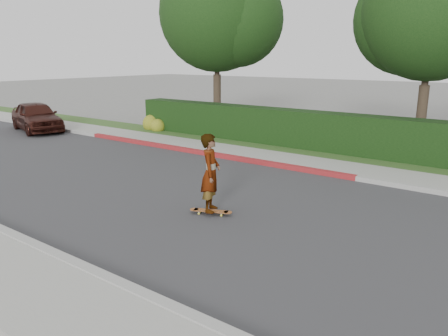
# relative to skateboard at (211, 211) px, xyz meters

# --- Properties ---
(ground) EXTENTS (120.00, 120.00, 0.00)m
(ground) POSITION_rel_skateboard_xyz_m (0.65, 0.65, -0.09)
(ground) COLOR slate
(ground) RESTS_ON ground
(road) EXTENTS (60.00, 8.00, 0.01)m
(road) POSITION_rel_skateboard_xyz_m (0.65, 0.65, -0.08)
(road) COLOR #2D2D30
(road) RESTS_ON ground
(curb_near) EXTENTS (60.00, 0.20, 0.15)m
(curb_near) POSITION_rel_skateboard_xyz_m (0.65, -3.45, -0.01)
(curb_near) COLOR #9E9E99
(curb_near) RESTS_ON ground
(sidewalk_near) EXTENTS (60.00, 1.60, 0.12)m
(sidewalk_near) POSITION_rel_skateboard_xyz_m (0.65, -4.35, -0.03)
(sidewalk_near) COLOR gray
(sidewalk_near) RESTS_ON ground
(curb_far) EXTENTS (60.00, 0.20, 0.15)m
(curb_far) POSITION_rel_skateboard_xyz_m (0.65, 4.75, -0.01)
(curb_far) COLOR #9E9E99
(curb_far) RESTS_ON ground
(curb_red_section) EXTENTS (12.00, 0.21, 0.15)m
(curb_red_section) POSITION_rel_skateboard_xyz_m (-4.35, 4.75, -0.01)
(curb_red_section) COLOR maroon
(curb_red_section) RESTS_ON ground
(sidewalk_far) EXTENTS (60.00, 1.60, 0.12)m
(sidewalk_far) POSITION_rel_skateboard_xyz_m (0.65, 5.65, -0.03)
(sidewalk_far) COLOR gray
(sidewalk_far) RESTS_ON ground
(planting_strip) EXTENTS (60.00, 1.60, 0.10)m
(planting_strip) POSITION_rel_skateboard_xyz_m (0.65, 7.25, -0.04)
(planting_strip) COLOR #2D4C1E
(planting_strip) RESTS_ON ground
(hedge) EXTENTS (15.00, 1.00, 1.50)m
(hedge) POSITION_rel_skateboard_xyz_m (-2.35, 7.85, 0.66)
(hedge) COLOR black
(hedge) RESTS_ON ground
(flowering_shrub) EXTENTS (1.40, 1.00, 0.90)m
(flowering_shrub) POSITION_rel_skateboard_xyz_m (-9.36, 7.39, 0.25)
(flowering_shrub) COLOR #2D4C19
(flowering_shrub) RESTS_ON ground
(tree_left) EXTENTS (5.99, 5.21, 8.00)m
(tree_left) POSITION_rel_skateboard_xyz_m (-6.87, 9.34, 5.18)
(tree_left) COLOR #33261C
(tree_left) RESTS_ON ground
(tree_center) EXTENTS (5.66, 4.84, 7.44)m
(tree_center) POSITION_rel_skateboard_xyz_m (2.13, 9.84, 4.82)
(tree_center) COLOR #33261C
(tree_center) RESTS_ON ground
(skateboard) EXTENTS (0.99, 0.56, 0.09)m
(skateboard) POSITION_rel_skateboard_xyz_m (0.00, 0.00, 0.00)
(skateboard) COLOR gold
(skateboard) RESTS_ON ground
(skateboarder) EXTENTS (0.68, 0.77, 1.77)m
(skateboarder) POSITION_rel_skateboard_xyz_m (0.00, 0.00, 0.90)
(skateboarder) COLOR white
(skateboarder) RESTS_ON skateboard
(car_maroon) EXTENTS (4.47, 2.78, 1.42)m
(car_maroon) POSITION_rel_skateboard_xyz_m (-13.97, 4.08, 0.62)
(car_maroon) COLOR #391812
(car_maroon) RESTS_ON ground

